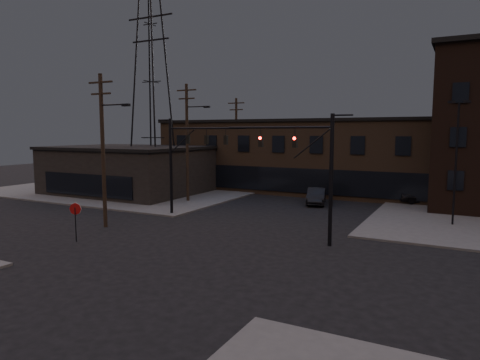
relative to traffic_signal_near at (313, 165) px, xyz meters
name	(u,v)px	position (x,y,z in m)	size (l,w,h in m)	color
ground	(200,250)	(-5.36, -4.50, -4.93)	(140.00, 140.00, 0.00)	black
sidewalk_nw	(149,185)	(-27.36, 17.50, -4.86)	(30.00, 30.00, 0.15)	#474744
building_row	(332,157)	(-5.36, 23.50, -0.93)	(40.00, 12.00, 8.00)	#483626
building_left	(128,171)	(-25.36, 11.50, -2.43)	(16.00, 12.00, 5.00)	black
traffic_signal_near	(313,165)	(0.00, 0.00, 0.00)	(7.12, 0.24, 8.00)	black
traffic_signal_far	(183,155)	(-12.07, 3.50, 0.08)	(7.12, 0.24, 8.00)	black
stop_sign	(75,213)	(-13.36, -6.49, -3.09)	(0.72, 0.33, 2.48)	black
utility_pole_near	(103,147)	(-14.79, -2.50, 0.94)	(3.70, 0.28, 11.00)	black
utility_pole_mid	(188,140)	(-15.79, 9.50, 1.19)	(3.70, 0.28, 11.50)	black
utility_pole_far	(236,141)	(-16.86, 21.50, 0.85)	(2.20, 0.28, 11.00)	black
transmission_tower	(151,82)	(-23.36, 13.50, 7.57)	(7.00, 7.00, 25.00)	black
lot_light_a	(456,151)	(7.64, 9.50, 0.58)	(1.50, 0.28, 9.14)	black
parked_car_lot_a	(424,196)	(4.95, 18.33, -4.06)	(1.70, 4.23, 1.44)	black
car_crossing	(316,196)	(-4.26, 14.34, -4.15)	(1.66, 4.76, 1.57)	black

